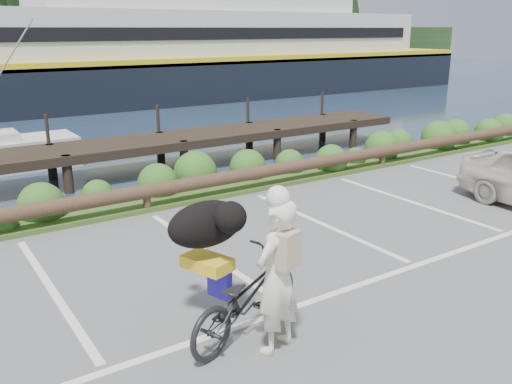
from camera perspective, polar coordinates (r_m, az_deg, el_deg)
ground at (r=7.97m, az=1.77°, el=-11.07°), size 72.00×72.00×0.00m
vegetation_strip at (r=12.33m, az=-12.60°, el=-0.95°), size 34.00×1.60×0.10m
log_rail at (r=11.72m, az=-11.33°, el=-2.05°), size 32.00×0.30×0.60m
bicycle at (r=6.84m, az=-1.06°, el=-11.06°), size 2.12×1.31×1.05m
cyclist at (r=6.40m, az=2.24°, el=-8.90°), size 0.80×0.65×1.90m
dog at (r=6.89m, az=-5.28°, el=-3.39°), size 0.82×1.15×0.60m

